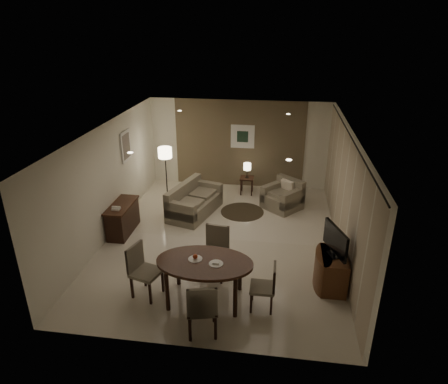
% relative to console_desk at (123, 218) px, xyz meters
% --- Properties ---
extents(room_shell, '(5.50, 7.00, 2.70)m').
position_rel_console_desk_xyz_m(room_shell, '(2.49, 0.40, 0.98)').
color(room_shell, beige).
rests_on(room_shell, ground).
extents(taupe_accent, '(3.96, 0.03, 2.70)m').
position_rel_console_desk_xyz_m(taupe_accent, '(2.49, 3.48, 0.98)').
color(taupe_accent, brown).
rests_on(taupe_accent, wall_back).
extents(curtain_wall, '(0.08, 6.70, 2.58)m').
position_rel_console_desk_xyz_m(curtain_wall, '(5.17, 0.00, 0.95)').
color(curtain_wall, '#C1AF96').
rests_on(curtain_wall, wall_right).
extents(curtain_rod, '(0.03, 6.80, 0.03)m').
position_rel_console_desk_xyz_m(curtain_rod, '(5.17, 0.00, 2.27)').
color(curtain_rod, black).
rests_on(curtain_rod, wall_right).
extents(art_back_frame, '(0.72, 0.03, 0.72)m').
position_rel_console_desk_xyz_m(art_back_frame, '(2.59, 3.46, 1.23)').
color(art_back_frame, silver).
rests_on(art_back_frame, wall_back).
extents(art_back_canvas, '(0.34, 0.01, 0.34)m').
position_rel_console_desk_xyz_m(art_back_canvas, '(2.59, 3.44, 1.23)').
color(art_back_canvas, '#192E1F').
rests_on(art_back_canvas, wall_back).
extents(art_left_frame, '(0.03, 0.60, 0.80)m').
position_rel_console_desk_xyz_m(art_left_frame, '(-0.23, 1.20, 1.48)').
color(art_left_frame, silver).
rests_on(art_left_frame, wall_left).
extents(art_left_canvas, '(0.01, 0.46, 0.64)m').
position_rel_console_desk_xyz_m(art_left_canvas, '(-0.21, 1.20, 1.48)').
color(art_left_canvas, gray).
rests_on(art_left_canvas, wall_left).
extents(downlight_nl, '(0.10, 0.10, 0.01)m').
position_rel_console_desk_xyz_m(downlight_nl, '(1.09, -1.80, 2.31)').
color(downlight_nl, white).
rests_on(downlight_nl, ceiling).
extents(downlight_nr, '(0.10, 0.10, 0.01)m').
position_rel_console_desk_xyz_m(downlight_nr, '(3.89, -1.80, 2.31)').
color(downlight_nr, white).
rests_on(downlight_nr, ceiling).
extents(downlight_fl, '(0.10, 0.10, 0.01)m').
position_rel_console_desk_xyz_m(downlight_fl, '(1.09, 1.80, 2.31)').
color(downlight_fl, white).
rests_on(downlight_fl, ceiling).
extents(downlight_fr, '(0.10, 0.10, 0.01)m').
position_rel_console_desk_xyz_m(downlight_fr, '(3.89, 1.80, 2.31)').
color(downlight_fr, white).
rests_on(downlight_fr, ceiling).
extents(console_desk, '(0.48, 1.20, 0.75)m').
position_rel_console_desk_xyz_m(console_desk, '(0.00, 0.00, 0.00)').
color(console_desk, '#402314').
rests_on(console_desk, floor).
extents(telephone, '(0.20, 0.14, 0.09)m').
position_rel_console_desk_xyz_m(telephone, '(0.00, -0.30, 0.43)').
color(telephone, white).
rests_on(telephone, console_desk).
extents(tv_cabinet, '(0.48, 0.90, 0.70)m').
position_rel_console_desk_xyz_m(tv_cabinet, '(4.89, -1.50, -0.03)').
color(tv_cabinet, brown).
rests_on(tv_cabinet, floor).
extents(flat_tv, '(0.36, 0.85, 0.60)m').
position_rel_console_desk_xyz_m(flat_tv, '(4.87, -1.50, 0.65)').
color(flat_tv, black).
rests_on(flat_tv, tv_cabinet).
extents(dining_table, '(1.78, 1.11, 0.84)m').
position_rel_console_desk_xyz_m(dining_table, '(2.49, -2.28, 0.04)').
color(dining_table, '#402314').
rests_on(dining_table, floor).
extents(chair_near, '(0.61, 0.61, 1.04)m').
position_rel_console_desk_xyz_m(chair_near, '(2.60, -3.11, 0.15)').
color(chair_near, gray).
rests_on(chair_near, floor).
extents(chair_far, '(0.57, 0.57, 1.05)m').
position_rel_console_desk_xyz_m(chair_far, '(2.54, -1.51, 0.15)').
color(chair_far, gray).
rests_on(chair_far, floor).
extents(chair_left, '(0.62, 0.62, 1.03)m').
position_rel_console_desk_xyz_m(chair_left, '(1.38, -2.30, 0.14)').
color(chair_left, gray).
rests_on(chair_left, floor).
extents(chair_right, '(0.44, 0.44, 0.90)m').
position_rel_console_desk_xyz_m(chair_right, '(3.55, -2.35, 0.07)').
color(chair_right, gray).
rests_on(chair_right, floor).
extents(plate_a, '(0.26, 0.26, 0.02)m').
position_rel_console_desk_xyz_m(plate_a, '(2.31, -2.23, 0.47)').
color(plate_a, white).
rests_on(plate_a, dining_table).
extents(plate_b, '(0.26, 0.26, 0.02)m').
position_rel_console_desk_xyz_m(plate_b, '(2.71, -2.33, 0.47)').
color(plate_b, white).
rests_on(plate_b, dining_table).
extents(fruit_apple, '(0.09, 0.09, 0.09)m').
position_rel_console_desk_xyz_m(fruit_apple, '(2.31, -2.23, 0.52)').
color(fruit_apple, '#A03012').
rests_on(fruit_apple, plate_a).
extents(napkin, '(0.12, 0.08, 0.03)m').
position_rel_console_desk_xyz_m(napkin, '(2.71, -2.33, 0.49)').
color(napkin, white).
rests_on(napkin, plate_b).
extents(round_rug, '(1.18, 1.18, 0.01)m').
position_rel_console_desk_xyz_m(round_rug, '(2.80, 1.54, -0.37)').
color(round_rug, '#3B3121').
rests_on(round_rug, floor).
extents(sofa, '(1.91, 1.32, 0.82)m').
position_rel_console_desk_xyz_m(sofa, '(1.54, 1.27, 0.03)').
color(sofa, gray).
rests_on(sofa, floor).
extents(armchair, '(1.25, 1.25, 0.81)m').
position_rel_console_desk_xyz_m(armchair, '(3.87, 1.94, 0.03)').
color(armchair, gray).
rests_on(armchair, floor).
extents(side_table, '(0.40, 0.40, 0.51)m').
position_rel_console_desk_xyz_m(side_table, '(2.80, 2.84, -0.12)').
color(side_table, black).
rests_on(side_table, floor).
extents(table_lamp, '(0.22, 0.22, 0.50)m').
position_rel_console_desk_xyz_m(table_lamp, '(2.80, 2.84, 0.39)').
color(table_lamp, '#FFEAC1').
rests_on(table_lamp, side_table).
extents(floor_lamp, '(0.39, 0.39, 1.54)m').
position_rel_console_desk_xyz_m(floor_lamp, '(0.50, 2.20, 0.40)').
color(floor_lamp, '#FFE5B7').
rests_on(floor_lamp, floor).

